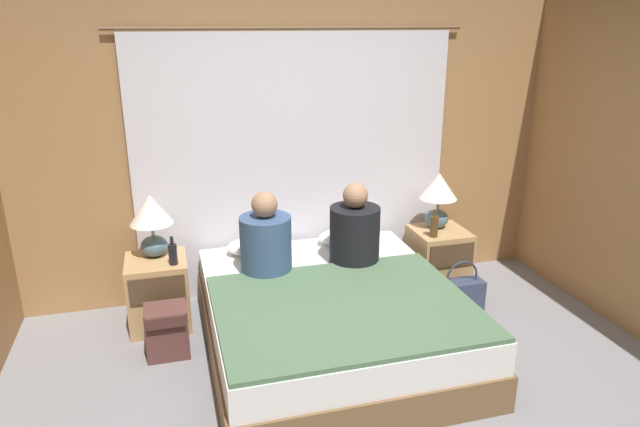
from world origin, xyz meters
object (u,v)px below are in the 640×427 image
Objects in this scene: pillow_right at (348,236)px; backpack_on_floor at (167,328)px; beer_bottle_on_right_stand at (434,226)px; lamp_left at (151,218)px; nightstand_left at (159,292)px; person_right_in_bed at (355,231)px; person_left_in_bed at (266,241)px; beer_bottle_on_left_stand at (173,254)px; handbag_on_floor at (460,295)px; lamp_right at (438,193)px; pillow_left at (258,246)px; nightstand_right at (438,259)px; bed at (331,319)px.

pillow_right is 1.38× the size of backpack_on_floor.
beer_bottle_on_right_stand is 2.21m from backpack_on_floor.
nightstand_left is at bearing -90.00° from lamp_left.
person_right_in_bed reaches higher than lamp_left.
pillow_right is at bearing 0.75° from lamp_left.
person_left_in_bed reaches higher than nightstand_left.
beer_bottle_on_left_stand is 2.24m from handbag_on_floor.
beer_bottle_on_left_stand reaches higher than backpack_on_floor.
pillow_right is (-0.78, 0.02, -0.31)m from lamp_right.
person_left_in_bed is 0.67m from person_right_in_bed.
pillow_left is at bearing 18.31° from beer_bottle_on_left_stand.
person_right_in_bed is 1.73× the size of backpack_on_floor.
beer_bottle_on_right_stand is (2.18, -0.20, -0.21)m from lamp_left.
beer_bottle_on_left_stand is at bearing -180.00° from beer_bottle_on_right_stand.
person_left_in_bed is at bearing -169.79° from nightstand_right.
lamp_left is 1.56m from pillow_right.
beer_bottle_on_left_stand is at bearing -56.76° from lamp_left.
lamp_left reaches higher than pillow_left.
person_left_in_bed is (-0.38, 0.39, 0.48)m from bed.
pillow_left is at bearing 150.62° from person_right_in_bed.
person_left_in_bed is 0.98× the size of person_right_in_bed.
lamp_right is 1.10× the size of handbag_on_floor.
person_left_in_bed is at bearing -24.59° from lamp_left.
person_right_in_bed is 2.92× the size of beer_bottle_on_left_stand.
person_right_in_bed reaches higher than pillow_left.
pillow_left reaches higher than bed.
backpack_on_floor is (-2.14, -0.32, -0.42)m from beer_bottle_on_right_stand.
backpack_on_floor is (-2.26, -0.44, -0.06)m from nightstand_right.
beer_bottle_on_right_stand is (1.03, 0.55, 0.40)m from bed.
handbag_on_floor is at bearing 12.26° from bed.
lamp_right reaches higher than backpack_on_floor.
pillow_right is at bearing 20.09° from backpack_on_floor.
lamp_left reaches higher than backpack_on_floor.
pillow_left is at bearing 161.05° from handbag_on_floor.
nightstand_left is 0.83m from pillow_left.
bed is 3.90× the size of pillow_left.
lamp_left is 2.20m from beer_bottle_on_right_stand.
person_left_in_bed is at bearing -173.54° from beer_bottle_on_right_stand.
person_left_in_bed is at bearing 174.56° from handbag_on_floor.
beer_bottle_on_right_stand is at bearing 0.00° from beer_bottle_on_left_stand.
bed is 1.50m from lamp_right.
handbag_on_floor is at bearing 0.52° from backpack_on_floor.
pillow_left is 1.65m from handbag_on_floor.
bed is 3.63× the size of nightstand_left.
beer_bottle_on_right_stand reaches higher than nightstand_left.
handbag_on_floor is (-0.01, -0.42, -0.13)m from nightstand_right.
nightstand_left is at bearing 160.50° from person_left_in_bed.
nightstand_right is 2.50× the size of beer_bottle_on_left_stand.
lamp_right is 2.40m from backpack_on_floor.
lamp_right is at bearing 12.97° from backpack_on_floor.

